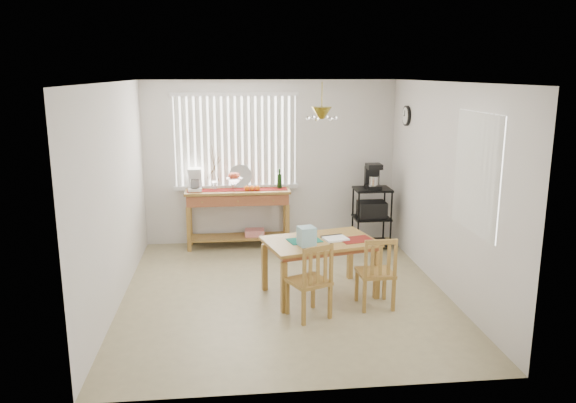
{
  "coord_description": "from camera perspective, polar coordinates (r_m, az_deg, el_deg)",
  "views": [
    {
      "loc": [
        -0.66,
        -6.6,
        2.71
      ],
      "look_at": [
        0.1,
        0.55,
        1.05
      ],
      "focal_mm": 35.0,
      "sensor_mm": 36.0,
      "label": 1
    }
  ],
  "objects": [
    {
      "name": "wire_cart",
      "position": [
        8.91,
        8.5,
        -1.04
      ],
      "size": [
        0.56,
        0.45,
        0.95
      ],
      "color": "black",
      "rests_on": "ground"
    },
    {
      "name": "dining_table",
      "position": [
        6.92,
        3.26,
        -4.57
      ],
      "size": [
        1.48,
        1.14,
        0.7
      ],
      "color": "olive",
      "rests_on": "ground"
    },
    {
      "name": "sideboard",
      "position": [
        8.84,
        -5.05,
        -0.27
      ],
      "size": [
        1.63,
        0.46,
        0.92
      ],
      "color": "olive",
      "rests_on": "ground"
    },
    {
      "name": "chair_right",
      "position": [
        6.67,
        8.96,
        -7.16
      ],
      "size": [
        0.42,
        0.42,
        0.88
      ],
      "color": "olive",
      "rests_on": "ground"
    },
    {
      "name": "cart_items",
      "position": [
        8.8,
        8.6,
        2.5
      ],
      "size": [
        0.22,
        0.27,
        0.39
      ],
      "color": "black",
      "rests_on": "wire_cart"
    },
    {
      "name": "chair_left",
      "position": [
        6.33,
        2.31,
        -8.1
      ],
      "size": [
        0.54,
        0.54,
        0.88
      ],
      "color": "olive",
      "rests_on": "ground"
    },
    {
      "name": "sideboard_items",
      "position": [
        8.77,
        -6.84,
        2.09
      ],
      "size": [
        1.55,
        0.39,
        0.7
      ],
      "color": "maroon",
      "rests_on": "sideboard"
    },
    {
      "name": "ground",
      "position": [
        7.17,
        -0.33,
        -9.26
      ],
      "size": [
        4.0,
        4.5,
        0.01
      ],
      "primitive_type": "cube",
      "color": "tan"
    },
    {
      "name": "table_items",
      "position": [
        6.72,
        2.66,
        -3.62
      ],
      "size": [
        1.09,
        0.49,
        0.23
      ],
      "color": "#126A58",
      "rests_on": "dining_table"
    },
    {
      "name": "room_shell",
      "position": [
        6.73,
        -0.34,
        4.29
      ],
      "size": [
        4.2,
        4.7,
        2.7
      ],
      "color": "silver",
      "rests_on": "ground"
    }
  ]
}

